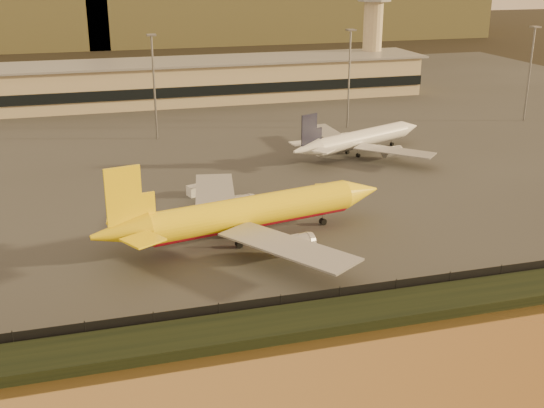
# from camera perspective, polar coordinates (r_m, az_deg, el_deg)

# --- Properties ---
(ground) EXTENTS (900.00, 900.00, 0.00)m
(ground) POSITION_cam_1_polar(r_m,az_deg,el_deg) (100.46, 1.86, -5.16)
(ground) COLOR black
(ground) RESTS_ON ground
(embankment) EXTENTS (320.00, 7.00, 1.40)m
(embankment) POSITION_cam_1_polar(r_m,az_deg,el_deg) (85.92, 5.40, -9.33)
(embankment) COLOR black
(embankment) RESTS_ON ground
(tarmac) EXTENTS (320.00, 220.00, 0.20)m
(tarmac) POSITION_cam_1_polar(r_m,az_deg,el_deg) (188.52, -7.11, 6.72)
(tarmac) COLOR #2D2D2D
(tarmac) RESTS_ON ground
(perimeter_fence) EXTENTS (300.00, 0.05, 2.20)m
(perimeter_fence) POSITION_cam_1_polar(r_m,az_deg,el_deg) (88.90, 4.47, -7.80)
(perimeter_fence) COLOR black
(perimeter_fence) RESTS_ON tarmac
(terminal_building) EXTENTS (202.00, 25.00, 12.60)m
(terminal_building) POSITION_cam_1_polar(r_m,az_deg,el_deg) (215.55, -12.40, 9.74)
(terminal_building) COLOR tan
(terminal_building) RESTS_ON tarmac
(control_tower) EXTENTS (11.20, 11.20, 35.50)m
(control_tower) POSITION_cam_1_polar(r_m,az_deg,el_deg) (239.62, 8.45, 14.68)
(control_tower) COLOR tan
(control_tower) RESTS_ON tarmac
(apron_light_masts) EXTENTS (152.20, 12.20, 25.40)m
(apron_light_masts) POSITION_cam_1_polar(r_m,az_deg,el_deg) (169.35, -1.10, 10.77)
(apron_light_masts) COLOR slate
(apron_light_masts) RESTS_ON tarmac
(dhl_cargo_jet) EXTENTS (49.40, 47.66, 14.82)m
(dhl_cargo_jet) POSITION_cam_1_polar(r_m,az_deg,el_deg) (107.34, -2.03, -0.80)
(dhl_cargo_jet) COLOR yellow
(dhl_cargo_jet) RESTS_ON tarmac
(white_narrowbody_jet) EXTENTS (37.97, 35.86, 11.43)m
(white_narrowbody_jet) POSITION_cam_1_polar(r_m,az_deg,el_deg) (157.17, 7.36, 5.38)
(white_narrowbody_jet) COLOR white
(white_narrowbody_jet) RESTS_ON tarmac
(gse_vehicle_yellow) EXTENTS (4.00, 2.11, 1.73)m
(gse_vehicle_yellow) POSITION_cam_1_polar(r_m,az_deg,el_deg) (130.30, 4.52, 1.27)
(gse_vehicle_yellow) COLOR yellow
(gse_vehicle_yellow) RESTS_ON tarmac
(gse_vehicle_white) EXTENTS (4.84, 3.33, 1.99)m
(gse_vehicle_white) POSITION_cam_1_polar(r_m,az_deg,el_deg) (129.75, -6.13, 1.19)
(gse_vehicle_white) COLOR white
(gse_vehicle_white) RESTS_ON tarmac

